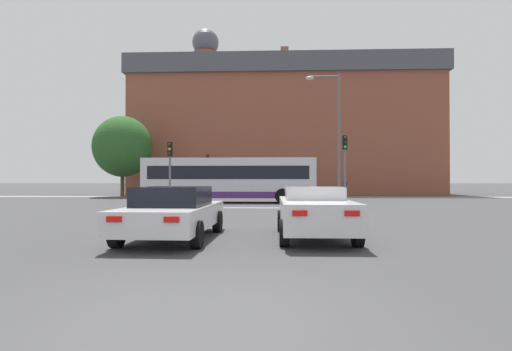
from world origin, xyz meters
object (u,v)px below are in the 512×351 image
object	(u,v)px
traffic_light_far_left	(207,168)
traffic_light_near_left	(170,163)
car_saloon_left	(174,212)
bus_crossing_lead	(229,179)
pedestrian_waiting	(288,186)
pedestrian_walking_east	(345,186)
car_roadster_right	(314,212)
pedestrian_walking_west	(246,187)
street_lamp_junction	(334,126)
traffic_light_near_right	(345,159)

from	to	relation	value
traffic_light_far_left	traffic_light_near_left	bearing A→B (deg)	-89.72
car_saloon_left	bus_crossing_lead	distance (m)	17.37
pedestrian_waiting	pedestrian_walking_east	bearing A→B (deg)	-124.60
bus_crossing_lead	pedestrian_waiting	size ratio (longest dim) A/B	6.59
car_saloon_left	traffic_light_far_left	xyz separation A→B (m)	(-3.38, 26.10, 1.95)
pedestrian_walking_east	traffic_light_far_left	bearing A→B (deg)	-64.74
car_roadster_right	pedestrian_walking_west	distance (m)	25.89
car_roadster_right	pedestrian_walking_west	size ratio (longest dim) A/B	2.79
pedestrian_waiting	pedestrian_walking_west	distance (m)	3.84
car_saloon_left	pedestrian_walking_west	size ratio (longest dim) A/B	2.91
traffic_light_far_left	pedestrian_waiting	distance (m)	7.56
bus_crossing_lead	car_saloon_left	bearing A→B (deg)	-178.71
bus_crossing_lead	street_lamp_junction	size ratio (longest dim) A/B	1.49
street_lamp_junction	pedestrian_walking_west	bearing A→B (deg)	116.26
traffic_light_far_left	pedestrian_walking_west	size ratio (longest dim) A/B	2.42
traffic_light_far_left	pedestrian_walking_west	world-z (taller)	traffic_light_far_left
traffic_light_far_left	pedestrian_waiting	world-z (taller)	traffic_light_far_left
bus_crossing_lead	street_lamp_junction	distance (m)	8.28
pedestrian_waiting	pedestrian_walking_east	world-z (taller)	pedestrian_waiting
car_roadster_right	traffic_light_far_left	bearing A→B (deg)	105.26
bus_crossing_lead	pedestrian_walking_east	xyz separation A→B (m)	(9.75, 9.52, -0.62)
street_lamp_junction	traffic_light_near_right	bearing A→B (deg)	-66.00
bus_crossing_lead	traffic_light_near_left	world-z (taller)	traffic_light_near_left
traffic_light_far_left	pedestrian_walking_east	bearing A→B (deg)	3.39
car_saloon_left	pedestrian_walking_east	bearing A→B (deg)	72.22
bus_crossing_lead	traffic_light_near_right	size ratio (longest dim) A/B	2.89
car_saloon_left	pedestrian_waiting	xyz separation A→B (m)	(4.00, 25.77, 0.35)
traffic_light_near_left	traffic_light_near_right	size ratio (longest dim) A/B	0.91
pedestrian_waiting	pedestrian_walking_west	xyz separation A→B (m)	(-3.83, 0.22, -0.12)
car_roadster_right	traffic_light_near_right	size ratio (longest dim) A/B	1.11
traffic_light_near_left	pedestrian_walking_east	world-z (taller)	traffic_light_near_left
traffic_light_far_left	pedestrian_walking_east	world-z (taller)	traffic_light_far_left
car_saloon_left	car_roadster_right	xyz separation A→B (m)	(3.74, 0.34, -0.01)
pedestrian_walking_west	car_roadster_right	bearing A→B (deg)	-154.94
car_saloon_left	traffic_light_near_right	world-z (taller)	traffic_light_near_right
traffic_light_far_left	traffic_light_near_right	bearing A→B (deg)	-53.28
pedestrian_waiting	traffic_light_far_left	bearing A→B (deg)	41.27
traffic_light_near_left	street_lamp_junction	bearing A→B (deg)	7.31
bus_crossing_lead	pedestrian_waiting	bearing A→B (deg)	-27.51
car_saloon_left	street_lamp_junction	xyz separation A→B (m)	(6.28, 13.58, 4.08)
traffic_light_near_right	pedestrian_walking_west	size ratio (longest dim) A/B	2.52
car_roadster_right	bus_crossing_lead	bearing A→B (deg)	103.46
traffic_light_near_left	street_lamp_junction	distance (m)	9.93
traffic_light_far_left	pedestrian_walking_west	bearing A→B (deg)	-1.95
traffic_light_near_left	pedestrian_walking_east	bearing A→B (deg)	48.87
car_roadster_right	street_lamp_junction	xyz separation A→B (m)	(2.55, 13.24, 4.08)
car_saloon_left	traffic_light_far_left	distance (m)	26.39
street_lamp_junction	pedestrian_walking_west	world-z (taller)	street_lamp_junction
traffic_light_near_left	street_lamp_junction	xyz separation A→B (m)	(9.60, 1.23, 2.25)
car_saloon_left	street_lamp_junction	bearing A→B (deg)	66.60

